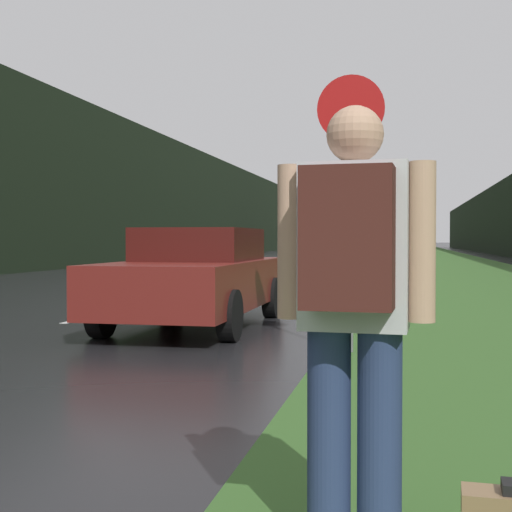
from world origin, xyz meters
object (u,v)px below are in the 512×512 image
hitchhiker_with_backpack (353,300)px  car_passing_near (197,276)px  stop_sign (351,180)px  delivery_truck (324,231)px  car_passing_far (339,251)px

hitchhiker_with_backpack → car_passing_near: hitchhiker_with_backpack is taller
stop_sign → hitchhiker_with_backpack: stop_sign is taller
stop_sign → delivery_truck: (-6.43, 55.23, 0.10)m
hitchhiker_with_backpack → car_passing_near: (-2.73, 7.08, -0.30)m
stop_sign → car_passing_far: stop_sign is taller
hitchhiker_with_backpack → car_passing_near: bearing=114.3°
hitchhiker_with_backpack → delivery_truck: 60.67m
hitchhiker_with_backpack → car_passing_far: size_ratio=0.42×
hitchhiker_with_backpack → delivery_truck: (-6.82, 60.28, 0.98)m
stop_sign → hitchhiker_with_backpack: 5.14m
stop_sign → delivery_truck: bearing=96.6°
hitchhiker_with_backpack → car_passing_near: size_ratio=0.40×
hitchhiker_with_backpack → delivery_truck: delivery_truck is taller
car_passing_near → delivery_truck: bearing=-85.6°
hitchhiker_with_backpack → car_passing_near: 7.60m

